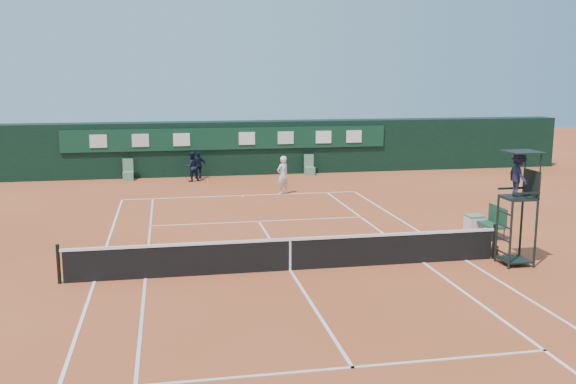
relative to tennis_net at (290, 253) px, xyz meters
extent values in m
plane|color=#C3562E|center=(0.00, 0.00, -0.51)|extent=(90.00, 90.00, 0.00)
cube|color=white|center=(0.00, 11.88, -0.50)|extent=(11.05, 0.08, 0.01)
cube|color=white|center=(5.49, 0.00, -0.50)|extent=(0.08, 23.85, 0.01)
cube|color=white|center=(-5.49, 0.00, -0.50)|extent=(0.08, 23.85, 0.01)
cube|color=white|center=(4.12, 0.00, -0.50)|extent=(0.08, 23.85, 0.01)
cube|color=silver|center=(-4.12, 0.00, -0.50)|extent=(0.08, 23.85, 0.01)
cube|color=silver|center=(0.00, 6.40, -0.50)|extent=(8.31, 0.08, 0.01)
cube|color=silver|center=(0.00, -6.40, -0.50)|extent=(8.31, 0.08, 0.01)
cube|color=white|center=(0.00, 0.00, -0.50)|extent=(0.08, 12.88, 0.01)
cube|color=white|center=(0.00, 11.73, -0.50)|extent=(0.08, 0.30, 0.01)
cube|color=black|center=(0.00, 0.00, -0.06)|extent=(12.60, 0.04, 0.90)
cube|color=white|center=(0.00, 0.00, 0.42)|extent=(12.80, 0.06, 0.08)
cube|color=white|center=(0.00, 0.00, -0.05)|extent=(0.06, 0.05, 0.92)
cylinder|color=black|center=(6.40, 0.00, 0.04)|extent=(0.10, 0.10, 1.10)
cylinder|color=black|center=(-6.40, 0.00, 0.04)|extent=(0.10, 0.10, 1.10)
cube|color=black|center=(0.00, 18.75, 0.99)|extent=(40.00, 1.50, 3.00)
cube|color=#0F3723|center=(0.00, 17.94, 1.59)|extent=(18.00, 0.10, 1.20)
cube|color=silver|center=(-7.00, 17.87, 1.59)|extent=(0.90, 0.04, 0.70)
cube|color=silver|center=(-4.80, 17.87, 1.59)|extent=(0.90, 0.04, 0.70)
cube|color=white|center=(-2.60, 17.87, 1.59)|extent=(0.90, 0.04, 0.70)
cube|color=white|center=(1.00, 17.87, 1.59)|extent=(0.90, 0.04, 0.70)
cube|color=silver|center=(3.20, 17.87, 1.59)|extent=(0.90, 0.04, 0.70)
cube|color=white|center=(5.40, 17.87, 1.59)|extent=(0.90, 0.04, 0.70)
cube|color=white|center=(7.20, 17.87, 1.59)|extent=(0.90, 0.04, 0.70)
cube|color=#5A8963|center=(-5.50, 17.45, -0.28)|extent=(0.55, 0.50, 0.46)
cube|color=#54815F|center=(-5.50, 17.67, 0.29)|extent=(0.55, 0.06, 0.70)
cube|color=#5C8D68|center=(4.50, 17.45, -0.28)|extent=(0.55, 0.50, 0.46)
cube|color=#5B8B63|center=(4.50, 17.67, 0.29)|extent=(0.55, 0.06, 0.70)
cylinder|color=black|center=(6.31, -1.08, 0.49)|extent=(0.07, 0.07, 2.00)
cylinder|color=black|center=(6.31, -0.28, 0.49)|extent=(0.07, 0.07, 2.00)
cylinder|color=black|center=(7.11, -1.08, 0.49)|extent=(0.07, 0.07, 2.00)
cylinder|color=black|center=(7.11, -0.28, 0.49)|extent=(0.07, 0.07, 2.00)
cube|color=black|center=(6.71, -0.68, 1.53)|extent=(0.85, 0.85, 0.08)
cube|color=black|center=(7.11, -0.68, 1.94)|extent=(0.06, 0.85, 0.80)
cube|color=black|center=(6.71, -1.10, 1.74)|extent=(0.85, 0.05, 0.06)
cube|color=black|center=(6.71, -0.26, 1.74)|extent=(0.85, 0.05, 0.06)
cylinder|color=black|center=(7.11, -1.08, 2.39)|extent=(0.04, 0.04, 1.00)
cylinder|color=black|center=(7.11, -0.28, 2.39)|extent=(0.04, 0.04, 1.00)
cube|color=black|center=(6.76, -0.68, 2.89)|extent=(0.95, 0.95, 0.04)
cube|color=black|center=(6.71, -0.68, -0.36)|extent=(0.80, 0.80, 0.05)
cube|color=black|center=(6.31, -0.68, -0.11)|extent=(0.04, 0.80, 0.04)
cube|color=black|center=(6.31, -0.68, 0.29)|extent=(0.04, 0.80, 0.04)
cube|color=black|center=(6.31, -0.68, 0.69)|extent=(0.04, 0.80, 0.04)
cube|color=black|center=(6.31, -0.68, 1.09)|extent=(0.04, 0.80, 0.04)
imported|color=black|center=(6.66, -0.68, 2.21)|extent=(0.47, 0.82, 1.28)
cube|color=#1B442B|center=(7.61, 2.47, -0.06)|extent=(0.55, 1.20, 0.08)
cube|color=#183E27|center=(7.86, 2.47, 0.29)|extent=(0.06, 1.20, 0.60)
cylinder|color=black|center=(7.39, 1.92, -0.30)|extent=(0.04, 0.04, 0.41)
cylinder|color=black|center=(7.83, 1.92, -0.30)|extent=(0.04, 0.04, 0.41)
cylinder|color=black|center=(7.39, 3.02, -0.30)|extent=(0.04, 0.04, 0.41)
cylinder|color=black|center=(7.83, 3.02, -0.30)|extent=(0.04, 0.04, 0.41)
cube|color=black|center=(6.50, 0.69, -0.37)|extent=(0.57, 0.83, 0.28)
cube|color=silver|center=(7.37, 3.23, -0.21)|extent=(0.55, 0.55, 0.60)
cube|color=#5D8E62|center=(7.37, 3.23, 0.11)|extent=(0.57, 0.57, 0.05)
sphere|color=yellow|center=(1.96, 11.11, -0.47)|extent=(0.07, 0.07, 0.07)
imported|color=silver|center=(1.95, 11.94, 0.40)|extent=(0.80, 0.73, 1.83)
imported|color=black|center=(-2.13, 16.49, 0.28)|extent=(0.90, 0.78, 1.58)
imported|color=black|center=(-1.74, 17.30, 0.23)|extent=(0.93, 0.58, 1.47)
camera|label=1|loc=(-3.40, -17.60, 5.10)|focal=40.00mm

